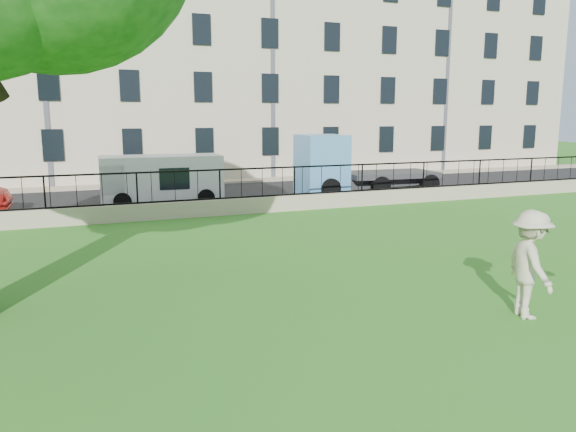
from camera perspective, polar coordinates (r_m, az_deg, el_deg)
name	(u,v)px	position (r m, az deg, el deg)	size (l,w,h in m)	color
ground	(394,324)	(10.42, 10.68, -10.75)	(120.00, 120.00, 0.00)	#31751B
retaining_wall	(220,207)	(21.13, -6.89, 0.91)	(50.00, 0.40, 0.60)	tan
iron_railing	(220,184)	(21.01, -6.94, 3.20)	(50.00, 0.05, 1.13)	black
street	(194,198)	(25.70, -9.57, 1.83)	(60.00, 9.00, 0.01)	black
sidewalk	(173,184)	(30.76, -11.63, 3.23)	(60.00, 1.40, 0.12)	tan
building_row	(152,61)	(36.28, -13.67, 15.04)	(56.40, 10.40, 13.80)	beige
man	(530,264)	(11.21, 23.37, -4.53)	(1.30, 0.75, 2.01)	#C1B99C
white_van	(162,180)	(23.94, -12.71, 3.57)	(4.88, 1.90, 2.05)	silver
blue_truck	(367,164)	(27.23, 7.99, 5.29)	(6.67, 2.37, 2.80)	#5796CD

